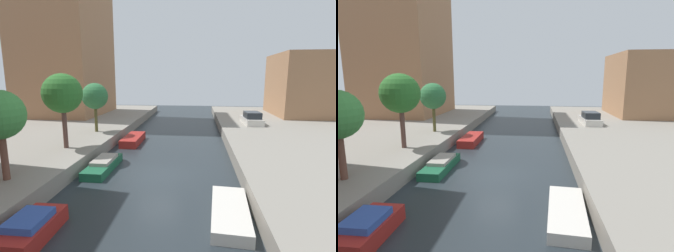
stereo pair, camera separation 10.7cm
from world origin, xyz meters
TOP-DOWN VIEW (x-y plane):
  - ground_plane at (0.00, 0.00)m, footprint 84.00×84.00m
  - apartment_tower_far at (-16.00, 20.15)m, footprint 10.00×12.06m
  - low_block_right at (18.00, 22.49)m, footprint 10.00×10.48m
  - street_tree_3 at (-7.27, 2.28)m, footprint 2.85×2.85m
  - street_tree_4 at (-7.27, 8.21)m, footprint 2.46×2.46m
  - parked_car at (8.53, 14.20)m, footprint 1.95×4.21m
  - moored_boat_left_2 at (-3.89, -7.03)m, footprint 1.53×3.03m
  - moored_boat_left_3 at (-3.85, 0.70)m, footprint 1.42×4.43m
  - moored_boat_left_4 at (-3.61, 8.01)m, footprint 1.51×4.40m
  - moored_boat_right_2 at (3.95, -4.60)m, footprint 1.91×4.40m

SIDE VIEW (x-z plane):
  - ground_plane at x=0.00m, z-range 0.00..0.00m
  - moored_boat_right_2 at x=3.95m, z-range 0.00..0.52m
  - moored_boat_left_3 at x=-3.85m, z-range -0.05..0.70m
  - moored_boat_left_4 at x=-3.61m, z-range 0.00..0.69m
  - moored_boat_left_2 at x=-3.89m, z-range -0.06..0.91m
  - parked_car at x=8.53m, z-range 0.88..2.28m
  - street_tree_4 at x=-7.27m, z-range 2.07..6.73m
  - street_tree_3 at x=-7.27m, z-range 2.27..7.74m
  - low_block_right at x=18.00m, z-range 1.00..9.36m
  - apartment_tower_far at x=-16.00m, z-range 1.00..28.47m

